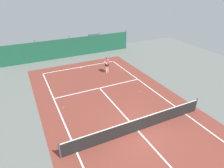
{
  "coord_description": "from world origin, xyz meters",
  "views": [
    {
      "loc": [
        -5.87,
        -8.11,
        8.61
      ],
      "look_at": [
        0.62,
        5.09,
        0.9
      ],
      "focal_mm": 31.48,
      "sensor_mm": 36.0,
      "label": 1
    }
  ],
  "objects_px": {
    "tennis_player": "(107,64)",
    "parked_car": "(95,41)",
    "tennis_net": "(138,125)",
    "tennis_ball_near_player": "(140,92)",
    "tennis_ball_midcourt": "(64,107)"
  },
  "relations": [
    {
      "from": "tennis_ball_near_player",
      "to": "parked_car",
      "type": "relative_size",
      "value": 0.01
    },
    {
      "from": "parked_car",
      "to": "tennis_ball_near_player",
      "type": "bearing_deg",
      "value": -88.08
    },
    {
      "from": "tennis_player",
      "to": "tennis_ball_near_player",
      "type": "distance_m",
      "value": 5.22
    },
    {
      "from": "tennis_ball_midcourt",
      "to": "parked_car",
      "type": "xyz_separation_m",
      "value": [
        8.06,
        13.66,
        0.81
      ]
    },
    {
      "from": "tennis_net",
      "to": "tennis_player",
      "type": "xyz_separation_m",
      "value": [
        2.08,
        9.24,
        0.45
      ]
    },
    {
      "from": "tennis_net",
      "to": "parked_car",
      "type": "relative_size",
      "value": 2.3
    },
    {
      "from": "tennis_player",
      "to": "tennis_ball_near_player",
      "type": "relative_size",
      "value": 24.85
    },
    {
      "from": "tennis_net",
      "to": "tennis_ball_near_player",
      "type": "xyz_separation_m",
      "value": [
        2.97,
        4.18,
        -0.48
      ]
    },
    {
      "from": "tennis_player",
      "to": "parked_car",
      "type": "bearing_deg",
      "value": -122.82
    },
    {
      "from": "tennis_player",
      "to": "parked_car",
      "type": "height_order",
      "value": "parked_car"
    },
    {
      "from": "tennis_ball_near_player",
      "to": "tennis_net",
      "type": "bearing_deg",
      "value": -125.35
    },
    {
      "from": "tennis_net",
      "to": "tennis_ball_near_player",
      "type": "height_order",
      "value": "tennis_net"
    },
    {
      "from": "tennis_player",
      "to": "parked_car",
      "type": "distance_m",
      "value": 9.45
    },
    {
      "from": "tennis_net",
      "to": "tennis_player",
      "type": "height_order",
      "value": "tennis_player"
    },
    {
      "from": "tennis_ball_near_player",
      "to": "tennis_ball_midcourt",
      "type": "height_order",
      "value": "same"
    }
  ]
}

